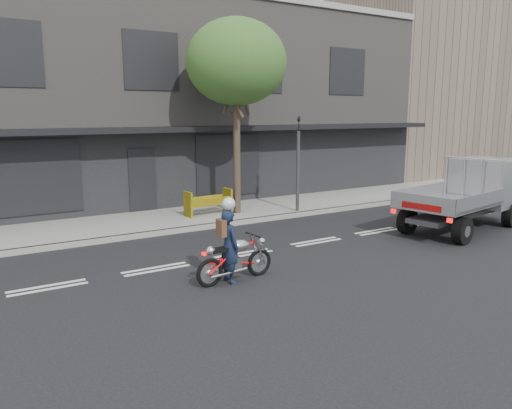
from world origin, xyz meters
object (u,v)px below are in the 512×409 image
object	(u,v)px
street_tree	(236,63)
construction_barrier	(211,203)
traffic_light_pole	(298,169)
rider	(229,246)
flatbed_ute	(479,186)
motorcycle	(235,258)

from	to	relation	value
street_tree	construction_barrier	xyz separation A→B (m)	(-1.04, -0.04, -4.67)
street_tree	construction_barrier	distance (m)	4.79
traffic_light_pole	street_tree	bearing A→B (deg)	156.97
rider	flatbed_ute	size ratio (longest dim) A/B	0.31
traffic_light_pole	flatbed_ute	size ratio (longest dim) A/B	0.69
street_tree	rider	distance (m)	8.20
traffic_light_pole	motorcycle	bearing A→B (deg)	-137.00
motorcycle	street_tree	bearing A→B (deg)	55.94
construction_barrier	flatbed_ute	bearing A→B (deg)	-36.10
street_tree	motorcycle	distance (m)	8.30
street_tree	rider	world-z (taller)	street_tree
motorcycle	flatbed_ute	bearing A→B (deg)	-0.08
street_tree	motorcycle	xyz separation A→B (m)	(-3.40, -5.88, -4.77)
rider	motorcycle	bearing A→B (deg)	-94.03
construction_barrier	traffic_light_pole	bearing A→B (deg)	-14.95
traffic_light_pole	construction_barrier	size ratio (longest dim) A/B	2.15
rider	construction_barrier	distance (m)	6.37
street_tree	motorcycle	size ratio (longest dim) A/B	3.48
flatbed_ute	construction_barrier	size ratio (longest dim) A/B	3.13
motorcycle	rider	bearing A→B (deg)	175.97
flatbed_ute	construction_barrier	world-z (taller)	flatbed_ute
rider	street_tree	bearing A→B (deg)	-35.15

